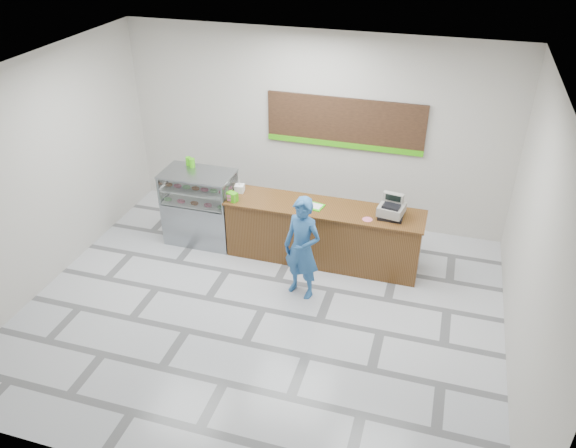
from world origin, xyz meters
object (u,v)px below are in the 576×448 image
(display_case, at_px, (200,207))
(serving_tray, at_px, (313,206))
(sales_counter, at_px, (323,234))
(cash_register, at_px, (392,209))
(customer, at_px, (302,248))

(display_case, xyz_separation_m, serving_tray, (2.04, -0.03, 0.36))
(sales_counter, relative_size, display_case, 2.45)
(display_case, bearing_deg, serving_tray, -0.93)
(cash_register, relative_size, serving_tray, 1.17)
(cash_register, distance_m, customer, 1.57)
(sales_counter, bearing_deg, customer, -95.41)
(customer, bearing_deg, sales_counter, 102.41)
(sales_counter, bearing_deg, cash_register, 0.52)
(sales_counter, xyz_separation_m, display_case, (-2.22, -0.00, 0.16))
(display_case, height_order, cash_register, cash_register)
(sales_counter, distance_m, customer, 1.04)
(cash_register, bearing_deg, serving_tray, -168.77)
(serving_tray, xyz_separation_m, customer, (0.09, -0.95, -0.20))
(sales_counter, distance_m, display_case, 2.23)
(sales_counter, height_order, cash_register, cash_register)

